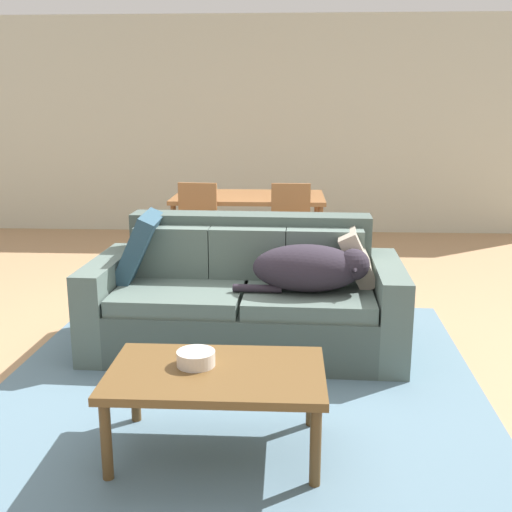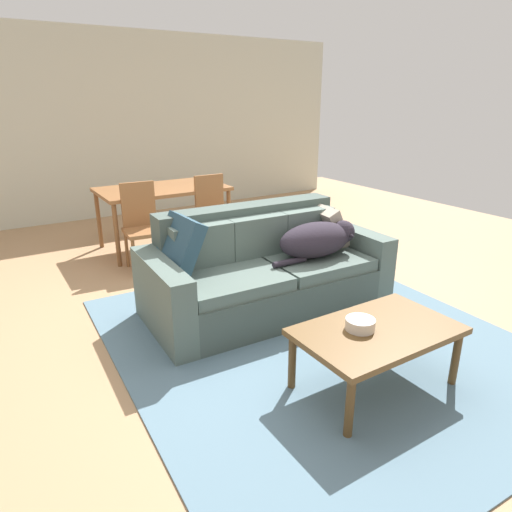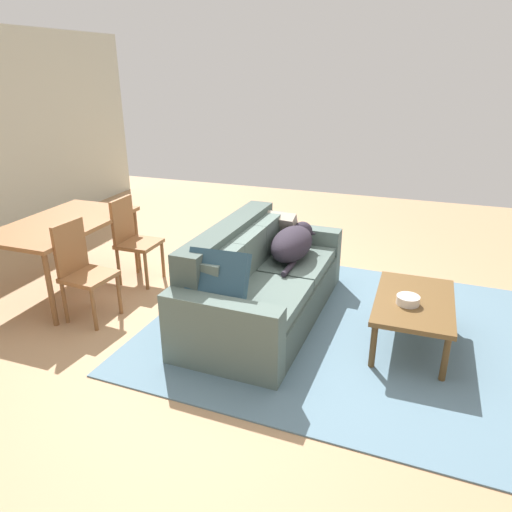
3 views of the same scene
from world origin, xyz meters
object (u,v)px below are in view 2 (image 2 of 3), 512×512
at_px(throw_pillow_by_right_arm, 329,226).
at_px(bowl_on_coffee_table, 360,324).
at_px(dog_on_left_cushion, 318,239).
at_px(throw_pillow_by_left_arm, 178,247).
at_px(dining_chair_near_right, 214,212).
at_px(coffee_table, 377,335).
at_px(dining_table, 162,193).
at_px(dining_chair_near_left, 142,223).
at_px(couch, 264,272).

bearing_deg(throw_pillow_by_right_arm, bowl_on_coffee_table, -123.54).
relative_size(dog_on_left_cushion, throw_pillow_by_left_arm, 1.83).
bearing_deg(dining_chair_near_right, throw_pillow_by_left_arm, -125.47).
bearing_deg(coffee_table, dog_on_left_cushion, 67.82).
height_order(throw_pillow_by_left_arm, dining_chair_near_right, dining_chair_near_right).
relative_size(dining_table, dining_chair_near_left, 1.61).
distance_m(couch, bowl_on_coffee_table, 1.34).
relative_size(throw_pillow_by_right_arm, coffee_table, 0.37).
height_order(throw_pillow_by_right_arm, dining_chair_near_left, dining_chair_near_left).
height_order(couch, coffee_table, couch).
bearing_deg(couch, dining_chair_near_right, 80.89).
relative_size(throw_pillow_by_left_arm, dining_table, 0.32).
relative_size(throw_pillow_by_left_arm, bowl_on_coffee_table, 2.59).
xyz_separation_m(throw_pillow_by_left_arm, dining_chair_near_right, (1.05, 1.46, -0.16)).
relative_size(couch, dining_table, 1.42).
relative_size(throw_pillow_by_right_arm, dining_table, 0.25).
bearing_deg(dining_table, throw_pillow_by_left_arm, -107.63).
xyz_separation_m(throw_pillow_by_right_arm, dining_chair_near_left, (-1.32, 1.48, -0.12)).
bearing_deg(dining_table, couch, -86.91).
bearing_deg(dining_chair_near_right, bowl_on_coffee_table, -98.71).
xyz_separation_m(throw_pillow_by_right_arm, bowl_on_coffee_table, (-0.90, -1.35, -0.17)).
bearing_deg(bowl_on_coffee_table, dining_chair_near_right, 81.08).
relative_size(couch, bowl_on_coffee_table, 11.48).
bearing_deg(dining_table, throw_pillow_by_right_arm, -67.16).
bearing_deg(dining_table, coffee_table, -88.96).
xyz_separation_m(dog_on_left_cushion, coffee_table, (-0.48, -1.17, -0.23)).
height_order(coffee_table, dining_chair_near_left, dining_chair_near_left).
xyz_separation_m(couch, dining_chair_near_right, (0.30, 1.54, 0.18)).
bearing_deg(throw_pillow_by_right_arm, coffee_table, -119.61).
distance_m(throw_pillow_by_left_arm, dining_table, 2.09).
height_order(dog_on_left_cushion, bowl_on_coffee_table, dog_on_left_cushion).
distance_m(throw_pillow_by_right_arm, dining_chair_near_right, 1.58).
bearing_deg(couch, dog_on_left_cushion, -23.10).
distance_m(couch, coffee_table, 1.37).
relative_size(dog_on_left_cushion, throw_pillow_by_right_arm, 2.31).
relative_size(coffee_table, bowl_on_coffee_table, 5.53).
xyz_separation_m(coffee_table, dining_table, (-0.06, 3.45, 0.31)).
bearing_deg(throw_pillow_by_right_arm, couch, -177.55).
xyz_separation_m(coffee_table, bowl_on_coffee_table, (-0.10, 0.05, 0.08)).
bearing_deg(throw_pillow_by_right_arm, dog_on_left_cushion, -144.05).
xyz_separation_m(dining_table, dining_chair_near_left, (-0.46, -0.57, -0.18)).
bearing_deg(throw_pillow_by_left_arm, couch, -6.34).
distance_m(throw_pillow_by_left_arm, dining_chair_near_right, 1.80).
height_order(couch, throw_pillow_by_right_arm, couch).
distance_m(dog_on_left_cushion, dining_chair_near_left, 1.98).
distance_m(throw_pillow_by_right_arm, dining_chair_near_left, 1.98).
relative_size(dog_on_left_cushion, dining_chair_near_left, 0.94).
relative_size(couch, dining_chair_near_right, 2.29).
bearing_deg(dining_chair_near_left, coffee_table, -75.25).
bearing_deg(dining_chair_near_left, dining_chair_near_right, 6.54).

